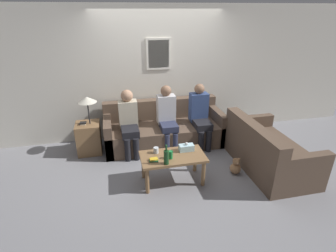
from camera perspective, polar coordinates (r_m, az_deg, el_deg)
name	(u,v)px	position (r m, az deg, el deg)	size (l,w,h in m)	color
ground_plane	(170,156)	(4.90, 0.41, -6.48)	(16.00, 16.00, 0.00)	gray
wall_back	(158,74)	(5.36, -2.09, 11.26)	(9.00, 0.08, 2.60)	silver
couch_main	(164,130)	(5.24, -0.93, -0.79)	(2.31, 0.92, 0.83)	brown
couch_side	(267,152)	(4.73, 20.76, -5.37)	(0.92, 1.62, 0.83)	brown
coffee_table	(173,160)	(4.03, 1.05, -7.35)	(0.98, 0.52, 0.46)	olive
side_table_with_lamp	(89,135)	(5.08, -16.86, -1.78)	(0.44, 0.43, 1.09)	olive
wine_bottle	(166,157)	(3.74, -0.37, -6.72)	(0.07, 0.07, 0.30)	#19421E
drinking_glass	(156,150)	(4.05, -2.62, -5.29)	(0.08, 0.08, 0.09)	silver
book_stack	(154,160)	(3.87, -3.12, -7.32)	(0.14, 0.11, 0.04)	#237547
soda_can	(171,155)	(3.89, 0.56, -6.29)	(0.07, 0.07, 0.12)	#197A38
tissue_box	(186,148)	(4.11, 4.02, -4.70)	(0.23, 0.12, 0.14)	silver
person_left	(129,120)	(4.84, -8.52, 1.27)	(0.34, 0.63, 1.18)	black
person_middle	(167,116)	(4.94, -0.17, 2.23)	(0.34, 0.58, 1.21)	#2D334C
person_right	(200,114)	(5.09, 7.01, 2.63)	(0.34, 0.61, 1.21)	black
teddy_bear	(236,167)	(4.50, 14.49, -8.59)	(0.18, 0.18, 0.28)	#A87A51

